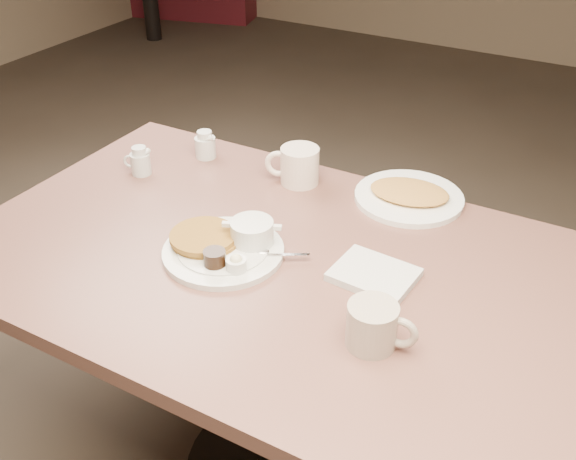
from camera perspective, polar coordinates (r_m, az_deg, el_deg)
The scene contains 8 objects.
diner_table at distance 1.59m, azimuth -0.36°, elevation -7.60°, with size 1.50×0.90×0.75m.
main_plate at distance 1.50m, azimuth -5.37°, elevation -1.23°, with size 0.37×0.36×0.07m.
coffee_mug_near at distance 1.25m, azimuth 7.45°, elevation -8.17°, with size 0.14×0.11×0.09m.
napkin at distance 1.44m, azimuth 7.44°, elevation -3.86°, with size 0.18×0.15×0.02m.
coffee_mug_far at distance 1.77m, azimuth 0.88°, elevation 5.60°, with size 0.16×0.13×0.10m.
creamer_left at distance 1.86m, azimuth -12.67°, elevation 5.79°, with size 0.08×0.06×0.08m.
creamer_right at distance 1.92m, azimuth -7.19°, elevation 7.29°, with size 0.08×0.06×0.08m.
hash_plate at distance 1.73m, azimuth 10.43°, elevation 2.95°, with size 0.32×0.32×0.04m.
Camera 1 is at (0.60, -1.04, 1.62)m, focal length 41.12 mm.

